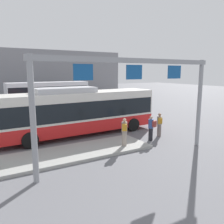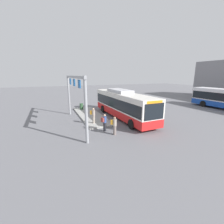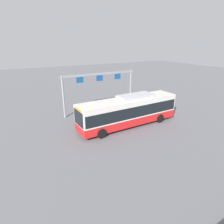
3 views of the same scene
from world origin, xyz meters
The scene contains 8 objects.
ground_plane centered at (0.00, 0.00, 0.00)m, with size 120.00×120.00×0.00m, color slate.
platform_curb centered at (-2.26, -3.57, 0.08)m, with size 10.00×2.80×0.16m, color #9E9E99.
bus_main centered at (-0.01, 0.00, 1.81)m, with size 11.80×2.98×3.46m.
person_boarding centered at (3.63, -3.75, 0.89)m, with size 0.48×0.60×1.67m.
person_waiting_near centered at (4.80, -3.24, 0.89)m, with size 0.54×0.61×1.67m.
person_waiting_mid centered at (1.25, -4.16, 1.05)m, with size 0.54×0.61×1.67m.
platform_sign_gantry centered at (0.64, -5.89, 3.80)m, with size 10.17×0.24×5.20m.
trash_bin centered at (-5.98, -3.96, 0.61)m, with size 0.52×0.52×0.90m, color #2D5133.
Camera 2 is at (16.58, -8.40, 5.26)m, focal length 24.44 mm.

